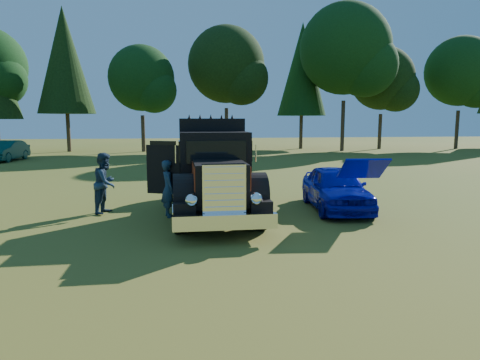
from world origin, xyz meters
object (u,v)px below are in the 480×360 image
Objects in this scene: diamond_t_truck at (213,174)px; distant_teal_car at (6,151)px; hotrod_coupe at (336,188)px; spectator_near at (168,189)px; spectator_far at (106,183)px.

diamond_t_truck is 24.24m from distant_teal_car.
diamond_t_truck is 1.60× the size of distant_teal_car.
spectator_near is at bearing -176.87° from hotrod_coupe.
diamond_t_truck is 4.12m from hotrod_coupe.
distant_teal_car is at bearing 123.95° from diamond_t_truck.
diamond_t_truck is at bearing -85.32° from spectator_far.
hotrod_coupe is at bearing -42.93° from distant_teal_car.
spectator_far reaches higher than hotrod_coupe.
diamond_t_truck reaches higher than spectator_far.
distant_teal_car is (-17.61, 19.92, 0.01)m from hotrod_coupe.
spectator_near is 2.16m from spectator_far.
diamond_t_truck reaches higher than spectator_near.
distant_teal_car is at bearing 131.48° from hotrod_coupe.
hotrod_coupe is (4.08, 0.18, -0.55)m from diamond_t_truck.
spectator_far is at bearing 175.76° from hotrod_coupe.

